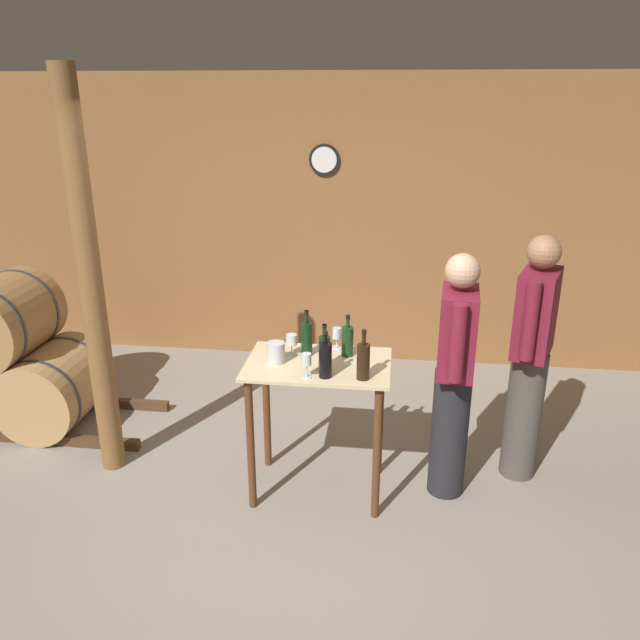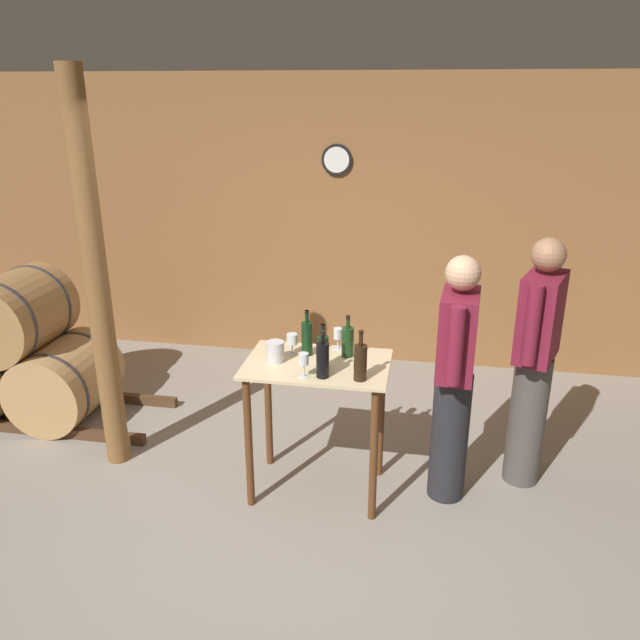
{
  "view_description": "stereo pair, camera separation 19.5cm",
  "coord_description": "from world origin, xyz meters",
  "px_view_note": "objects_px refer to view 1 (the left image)",
  "views": [
    {
      "loc": [
        0.6,
        -3.14,
        2.55
      ],
      "look_at": [
        0.13,
        0.5,
        1.18
      ],
      "focal_mm": 35.0,
      "sensor_mm": 36.0,
      "label": 1
    },
    {
      "loc": [
        0.79,
        -3.11,
        2.55
      ],
      "look_at": [
        0.13,
        0.5,
        1.18
      ],
      "focal_mm": 35.0,
      "sensor_mm": 36.0,
      "label": 2
    }
  ],
  "objects_px": {
    "wine_glass_near_right": "(337,334)",
    "ice_bucket": "(276,353)",
    "wine_bottle_far_right": "(363,361)",
    "wine_bottle_right": "(347,340)",
    "wine_bottle_far_left": "(307,338)",
    "wine_bottle_left": "(324,352)",
    "wine_glass_near_left": "(292,340)",
    "wooden_post": "(91,286)",
    "person_host": "(454,373)",
    "wine_bottle_center": "(325,359)",
    "person_visitor_with_scarf": "(531,355)",
    "wine_glass_near_center": "(307,360)"
  },
  "relations": [
    {
      "from": "wine_glass_near_right",
      "to": "person_host",
      "type": "xyz_separation_m",
      "value": [
        0.76,
        -0.15,
        -0.17
      ]
    },
    {
      "from": "wine_bottle_far_right",
      "to": "wine_glass_near_right",
      "type": "height_order",
      "value": "wine_bottle_far_right"
    },
    {
      "from": "wine_glass_near_right",
      "to": "ice_bucket",
      "type": "xyz_separation_m",
      "value": [
        -0.35,
        -0.27,
        -0.04
      ]
    },
    {
      "from": "wine_bottle_far_left",
      "to": "ice_bucket",
      "type": "bearing_deg",
      "value": -140.98
    },
    {
      "from": "wine_bottle_far_left",
      "to": "wine_glass_near_left",
      "type": "bearing_deg",
      "value": -177.09
    },
    {
      "from": "wine_bottle_far_right",
      "to": "person_host",
      "type": "bearing_deg",
      "value": 27.23
    },
    {
      "from": "wine_bottle_left",
      "to": "wooden_post",
      "type": "bearing_deg",
      "value": 173.29
    },
    {
      "from": "wine_bottle_far_right",
      "to": "wine_bottle_left",
      "type": "bearing_deg",
      "value": 156.08
    },
    {
      "from": "wine_glass_near_left",
      "to": "person_visitor_with_scarf",
      "type": "distance_m",
      "value": 1.58
    },
    {
      "from": "wine_bottle_left",
      "to": "wine_glass_near_right",
      "type": "relative_size",
      "value": 2.02
    },
    {
      "from": "wine_bottle_right",
      "to": "person_visitor_with_scarf",
      "type": "relative_size",
      "value": 0.16
    },
    {
      "from": "wine_bottle_left",
      "to": "wine_glass_near_left",
      "type": "distance_m",
      "value": 0.31
    },
    {
      "from": "wine_bottle_right",
      "to": "ice_bucket",
      "type": "xyz_separation_m",
      "value": [
        -0.43,
        -0.17,
        -0.04
      ]
    },
    {
      "from": "wine_bottle_left",
      "to": "wine_bottle_far_right",
      "type": "relative_size",
      "value": 0.94
    },
    {
      "from": "wine_bottle_center",
      "to": "person_visitor_with_scarf",
      "type": "distance_m",
      "value": 1.42
    },
    {
      "from": "wine_glass_near_right",
      "to": "wine_bottle_right",
      "type": "bearing_deg",
      "value": -52.73
    },
    {
      "from": "wine_glass_near_left",
      "to": "person_host",
      "type": "height_order",
      "value": "person_host"
    },
    {
      "from": "wine_bottle_far_left",
      "to": "wine_bottle_left",
      "type": "xyz_separation_m",
      "value": [
        0.14,
        -0.2,
        -0.0
      ]
    },
    {
      "from": "wine_bottle_far_right",
      "to": "wine_glass_near_left",
      "type": "height_order",
      "value": "wine_bottle_far_right"
    },
    {
      "from": "wooden_post",
      "to": "wine_glass_near_left",
      "type": "relative_size",
      "value": 19.73
    },
    {
      "from": "wooden_post",
      "to": "ice_bucket",
      "type": "relative_size",
      "value": 20.29
    },
    {
      "from": "wine_bottle_far_left",
      "to": "wine_bottle_right",
      "type": "distance_m",
      "value": 0.26
    },
    {
      "from": "wine_glass_near_left",
      "to": "wine_bottle_far_right",
      "type": "bearing_deg",
      "value": -32.32
    },
    {
      "from": "wine_bottle_left",
      "to": "wine_bottle_right",
      "type": "bearing_deg",
      "value": 61.48
    },
    {
      "from": "wine_bottle_center",
      "to": "person_visitor_with_scarf",
      "type": "xyz_separation_m",
      "value": [
        1.3,
        0.56,
        -0.14
      ]
    },
    {
      "from": "wine_bottle_far_right",
      "to": "wine_glass_near_right",
      "type": "bearing_deg",
      "value": 114.67
    },
    {
      "from": "wine_bottle_left",
      "to": "wine_bottle_center",
      "type": "bearing_deg",
      "value": -80.06
    },
    {
      "from": "wine_bottle_right",
      "to": "wine_glass_near_center",
      "type": "relative_size",
      "value": 1.79
    },
    {
      "from": "wine_glass_near_right",
      "to": "wine_bottle_far_right",
      "type": "bearing_deg",
      "value": -65.33
    },
    {
      "from": "wine_glass_near_center",
      "to": "ice_bucket",
      "type": "relative_size",
      "value": 1.16
    },
    {
      "from": "wine_bottle_right",
      "to": "person_host",
      "type": "relative_size",
      "value": 0.17
    },
    {
      "from": "wine_bottle_right",
      "to": "person_host",
      "type": "distance_m",
      "value": 0.7
    },
    {
      "from": "wine_bottle_right",
      "to": "wine_bottle_far_right",
      "type": "distance_m",
      "value": 0.35
    },
    {
      "from": "wine_bottle_right",
      "to": "wine_bottle_far_right",
      "type": "xyz_separation_m",
      "value": [
        0.12,
        -0.33,
        0.01
      ]
    },
    {
      "from": "wine_bottle_center",
      "to": "wine_bottle_far_right",
      "type": "distance_m",
      "value": 0.22
    },
    {
      "from": "wine_bottle_far_right",
      "to": "wine_glass_near_right",
      "type": "distance_m",
      "value": 0.48
    },
    {
      "from": "person_visitor_with_scarf",
      "to": "person_host",
      "type": "bearing_deg",
      "value": -152.33
    },
    {
      "from": "wine_bottle_far_left",
      "to": "wine_bottle_far_right",
      "type": "distance_m",
      "value": 0.49
    },
    {
      "from": "ice_bucket",
      "to": "person_visitor_with_scarf",
      "type": "xyz_separation_m",
      "value": [
        1.63,
        0.39,
        -0.1
      ]
    },
    {
      "from": "wine_bottle_left",
      "to": "wine_bottle_far_right",
      "type": "height_order",
      "value": "wine_bottle_far_right"
    },
    {
      "from": "wooden_post",
      "to": "wine_bottle_far_right",
      "type": "bearing_deg",
      "value": -9.2
    },
    {
      "from": "wooden_post",
      "to": "wine_bottle_center",
      "type": "bearing_deg",
      "value": -10.54
    },
    {
      "from": "wine_glass_near_left",
      "to": "person_visitor_with_scarf",
      "type": "height_order",
      "value": "person_visitor_with_scarf"
    },
    {
      "from": "wine_glass_near_right",
      "to": "wooden_post",
      "type": "bearing_deg",
      "value": -174.75
    },
    {
      "from": "wine_bottle_far_left",
      "to": "wooden_post",
      "type": "bearing_deg",
      "value": -179.29
    },
    {
      "from": "wine_glass_near_center",
      "to": "ice_bucket",
      "type": "xyz_separation_m",
      "value": [
        -0.22,
        0.19,
        -0.04
      ]
    },
    {
      "from": "wooden_post",
      "to": "ice_bucket",
      "type": "xyz_separation_m",
      "value": [
        1.24,
        -0.12,
        -0.35
      ]
    },
    {
      "from": "wine_bottle_far_right",
      "to": "wine_bottle_far_left",
      "type": "bearing_deg",
      "value": 141.08
    },
    {
      "from": "wooden_post",
      "to": "wine_bottle_left",
      "type": "height_order",
      "value": "wooden_post"
    },
    {
      "from": "wine_bottle_left",
      "to": "wine_bottle_right",
      "type": "xyz_separation_m",
      "value": [
        0.12,
        0.22,
        -0.01
      ]
    }
  ]
}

